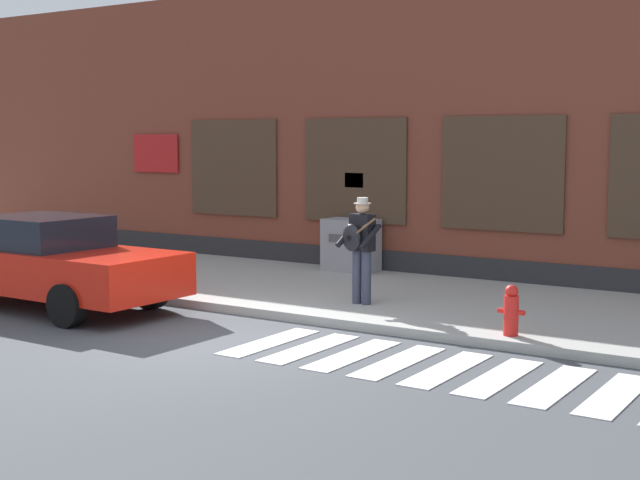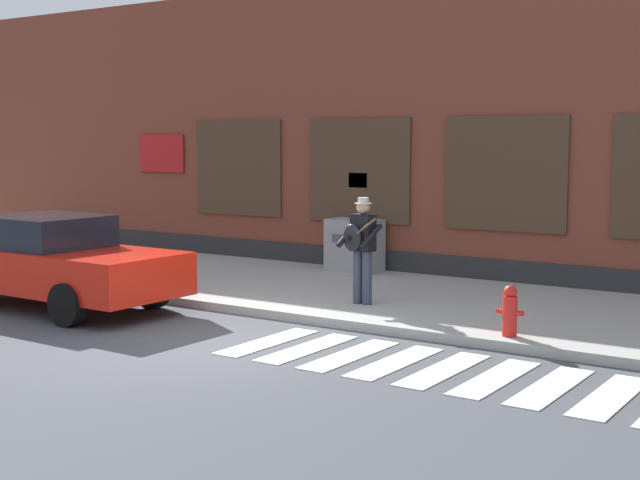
# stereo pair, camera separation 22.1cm
# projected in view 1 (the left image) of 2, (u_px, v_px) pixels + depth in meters

# --- Properties ---
(ground_plane) EXTENTS (160.00, 160.00, 0.00)m
(ground_plane) POSITION_uv_depth(u_px,v_px,m) (221.00, 341.00, 12.41)
(ground_plane) COLOR #424449
(sidewalk) EXTENTS (28.00, 4.75, 0.14)m
(sidewalk) POSITION_uv_depth(u_px,v_px,m) (363.00, 295.00, 15.68)
(sidewalk) COLOR #9E9E99
(sidewalk) RESTS_ON ground
(building_backdrop) EXTENTS (28.00, 4.06, 6.03)m
(building_backdrop) POSITION_uv_depth(u_px,v_px,m) (467.00, 129.00, 18.99)
(building_backdrop) COLOR brown
(building_backdrop) RESTS_ON ground
(crosswalk) EXTENTS (5.78, 1.90, 0.01)m
(crosswalk) POSITION_uv_depth(u_px,v_px,m) (447.00, 369.00, 10.83)
(crosswalk) COLOR silver
(crosswalk) RESTS_ON ground
(red_car) EXTENTS (4.63, 2.04, 1.53)m
(red_car) POSITION_uv_depth(u_px,v_px,m) (52.00, 262.00, 14.70)
(red_car) COLOR red
(red_car) RESTS_ON ground
(busker) EXTENTS (0.72, 0.58, 1.73)m
(busker) POSITION_uv_depth(u_px,v_px,m) (360.00, 244.00, 14.30)
(busker) COLOR #33384C
(busker) RESTS_ON sidewalk
(utility_box) EXTENTS (1.09, 0.64, 1.05)m
(utility_box) POSITION_uv_depth(u_px,v_px,m) (351.00, 245.00, 17.98)
(utility_box) COLOR gray
(utility_box) RESTS_ON sidewalk
(fire_hydrant) EXTENTS (0.38, 0.20, 0.70)m
(fire_hydrant) POSITION_uv_depth(u_px,v_px,m) (511.00, 311.00, 12.06)
(fire_hydrant) COLOR red
(fire_hydrant) RESTS_ON sidewalk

